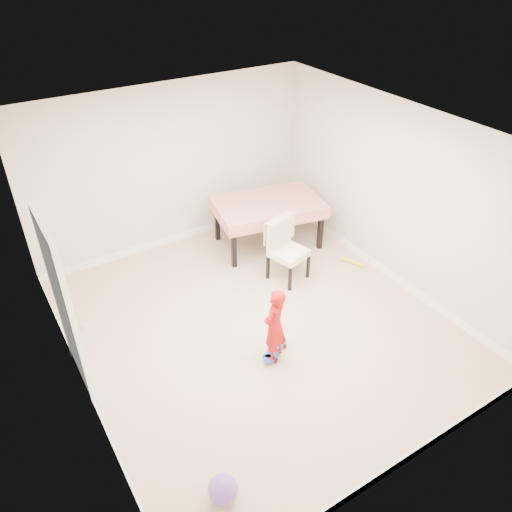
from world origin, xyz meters
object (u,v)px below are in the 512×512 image
dining_table (268,223)px  balloon (223,489)px  skateboard (275,351)px  child (275,328)px  dining_chair (289,251)px

dining_table → balloon: dining_table is taller
skateboard → balloon: size_ratio=1.81×
skateboard → child: child is taller
skateboard → dining_table: bearing=26.4°
dining_table → dining_chair: (-0.27, -0.96, 0.09)m
dining_chair → dining_table: bearing=58.8°
child → balloon: child is taller
skateboard → child: size_ratio=0.50×
dining_chair → skateboard: (-1.03, -1.20, -0.44)m
dining_chair → balloon: 3.54m
dining_table → balloon: (-2.75, -3.47, -0.25)m
balloon → child: bearing=41.7°
dining_table → skateboard: (-1.31, -2.17, -0.35)m
dining_table → dining_chair: dining_chair is taller
dining_table → balloon: 4.44m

